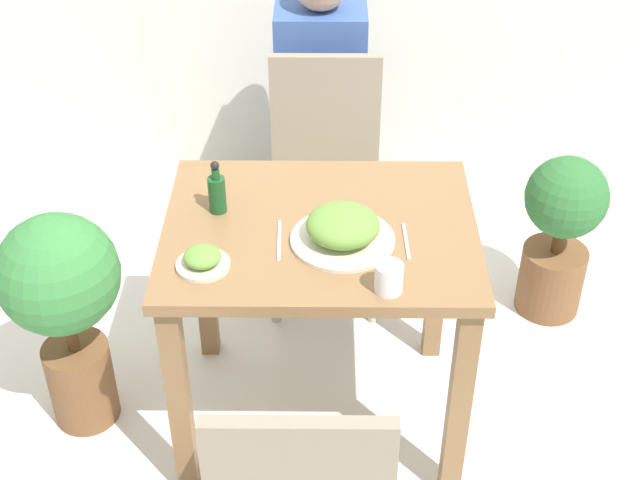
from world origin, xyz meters
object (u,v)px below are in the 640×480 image
(side_plate, at_px, (203,260))
(potted_plant_left, at_px, (63,298))
(drink_cup, at_px, (389,278))
(sauce_bottle, at_px, (217,192))
(food_plate, at_px, (343,228))
(chair_far, at_px, (325,168))
(person_figure, at_px, (321,106))
(potted_plant_right, at_px, (560,229))

(side_plate, height_order, potted_plant_left, side_plate)
(drink_cup, relative_size, sauce_bottle, 0.49)
(food_plate, bearing_deg, sauce_bottle, 157.57)
(sauce_bottle, bearing_deg, drink_cup, -37.08)
(chair_far, xyz_separation_m, person_figure, (-0.02, 0.33, 0.08))
(side_plate, height_order, drink_cup, drink_cup)
(side_plate, distance_m, potted_plant_right, 1.44)
(chair_far, height_order, potted_plant_left, chair_far)
(sauce_bottle, bearing_deg, chair_far, 64.65)
(chair_far, bearing_deg, potted_plant_left, -136.93)
(potted_plant_left, distance_m, person_figure, 1.31)
(side_plate, relative_size, sauce_bottle, 0.87)
(potted_plant_right, bearing_deg, chair_far, 168.56)
(drink_cup, bearing_deg, sauce_bottle, 142.92)
(food_plate, distance_m, person_figure, 1.15)
(food_plate, relative_size, potted_plant_left, 0.37)
(chair_far, distance_m, drink_cup, 1.05)
(potted_plant_right, bearing_deg, potted_plant_left, -160.99)
(side_plate, distance_m, drink_cup, 0.49)
(food_plate, height_order, side_plate, food_plate)
(side_plate, height_order, sauce_bottle, sauce_bottle)
(potted_plant_right, bearing_deg, side_plate, -147.57)
(side_plate, bearing_deg, person_figure, 76.39)
(potted_plant_left, relative_size, potted_plant_right, 1.20)
(chair_far, bearing_deg, person_figure, 93.23)
(chair_far, height_order, side_plate, chair_far)
(food_plate, distance_m, potted_plant_right, 1.10)
(chair_far, height_order, sauce_bottle, sauce_bottle)
(sauce_bottle, height_order, potted_plant_left, sauce_bottle)
(side_plate, bearing_deg, sauce_bottle, 87.02)
(food_plate, bearing_deg, person_figure, 93.50)
(chair_far, relative_size, potted_plant_left, 1.16)
(person_figure, bearing_deg, drink_cup, -82.19)
(person_figure, bearing_deg, chair_far, -86.77)
(drink_cup, distance_m, potted_plant_left, 1.03)
(potted_plant_left, bearing_deg, drink_cup, -16.08)
(chair_far, xyz_separation_m, sauce_bottle, (-0.31, -0.64, 0.32))
(drink_cup, relative_size, potted_plant_left, 0.10)
(potted_plant_right, bearing_deg, food_plate, -141.83)
(sauce_bottle, relative_size, person_figure, 0.14)
(food_plate, xyz_separation_m, drink_cup, (0.11, -0.21, -0.00))
(chair_far, height_order, food_plate, chair_far)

